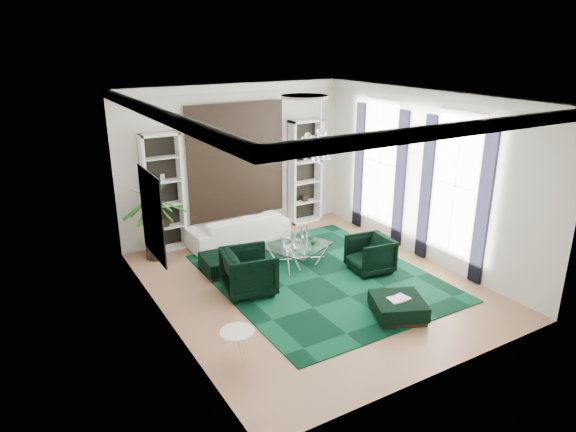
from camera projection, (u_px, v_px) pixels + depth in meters
floor at (311, 284)px, 10.62m from camera, size 6.00×7.00×0.02m
ceiling at (314, 96)px, 9.36m from camera, size 6.00×7.00×0.02m
wall_back at (235, 161)px, 12.84m from camera, size 6.00×0.02×3.80m
wall_front at (450, 259)px, 7.14m from camera, size 6.00×0.02×3.80m
wall_left at (161, 223)px, 8.54m from camera, size 0.02×7.00×3.80m
wall_right at (425, 176)px, 11.43m from camera, size 0.02×7.00×3.80m
crown_molding at (313, 102)px, 9.40m from camera, size 6.00×7.00×0.18m
ceiling_medallion at (305, 97)px, 9.62m from camera, size 0.90×0.90×0.05m
tapestry at (236, 161)px, 12.80m from camera, size 2.50×0.06×2.80m
shelving_left at (163, 193)px, 11.91m from camera, size 0.90×0.38×2.80m
shelving_right at (305, 172)px, 13.78m from camera, size 0.90×0.38×2.80m
painting at (153, 215)px, 9.06m from camera, size 0.04×1.30×1.60m
window_near at (456, 185)px, 10.69m from camera, size 0.03×1.10×2.90m
curtain_near_a at (483, 207)px, 10.13m from camera, size 0.07×0.30×3.25m
curtain_near_b at (426, 188)px, 11.39m from camera, size 0.07×0.30×3.25m
window_far at (380, 163)px, 12.64m from camera, size 0.03×1.10×2.90m
curtain_far_a at (400, 180)px, 12.08m from camera, size 0.07×0.30×3.25m
curtain_far_b at (359, 166)px, 13.34m from camera, size 0.07×0.30×3.25m
rug at (321, 277)px, 10.89m from camera, size 4.20×5.00×0.02m
sofa at (238, 229)px, 12.64m from camera, size 2.53×1.08×0.73m
armchair_left at (249, 272)px, 10.12m from camera, size 1.15×1.13×0.90m
armchair_right at (370, 254)px, 11.06m from camera, size 0.98×0.96×0.79m
coffee_table at (295, 253)px, 11.55m from camera, size 1.70×1.70×0.44m
ottoman_side at (224, 264)px, 11.07m from camera, size 0.93×0.93×0.39m
ottoman_front at (398, 308)px, 9.31m from camera, size 1.18×1.18×0.36m
book at (399, 298)px, 9.24m from camera, size 0.39×0.26×0.03m
side_table at (238, 346)px, 8.00m from camera, size 0.69×0.69×0.52m
palm at (152, 209)px, 11.46m from camera, size 1.76×1.76×2.39m
chandelier at (320, 147)px, 9.78m from camera, size 0.84×0.84×0.69m
table_plant at (314, 240)px, 11.37m from camera, size 0.16×0.13×0.26m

